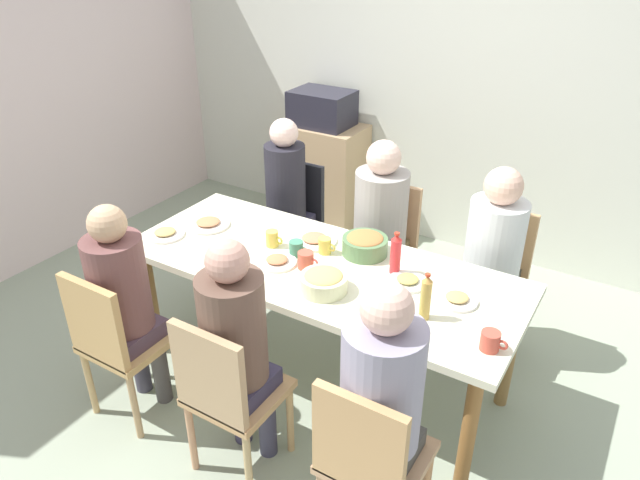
{
  "coord_description": "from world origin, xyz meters",
  "views": [
    {
      "loc": [
        1.41,
        -2.31,
        2.39
      ],
      "look_at": [
        0.0,
        0.0,
        0.91
      ],
      "focal_mm": 33.17,
      "sensor_mm": 36.0,
      "label": 1
    }
  ],
  "objects_px": {
    "plate_0": "(408,281)",
    "cup_3": "(325,246)",
    "cup_2": "(241,270)",
    "chair_2": "(227,391)",
    "plate_3": "(314,240)",
    "person_3": "(380,216)",
    "person_5": "(123,295)",
    "chair_3": "(384,243)",
    "plate_4": "(277,261)",
    "dining_table": "(320,277)",
    "cup_1": "(491,341)",
    "plate_1": "(457,299)",
    "side_cabinet": "(322,176)",
    "microwave": "(322,108)",
    "plate_2": "(208,224)",
    "chair_1": "(369,458)",
    "bottle_0": "(396,254)",
    "chair_5": "(116,339)",
    "plate_5": "(165,234)",
    "person_4": "(285,193)",
    "bowl_1": "(365,244)",
    "person_2": "(236,340)",
    "cup_5": "(297,248)",
    "cup_4": "(272,239)",
    "cup_6": "(401,321)",
    "bottle_1": "(426,297)",
    "person_1": "(382,396)",
    "chair_0": "(493,273)",
    "person_0": "(493,247)",
    "cup_0": "(306,260)"
  },
  "relations": [
    {
      "from": "dining_table",
      "to": "bowl_1",
      "type": "relative_size",
      "value": 8.66
    },
    {
      "from": "cup_0",
      "to": "cup_4",
      "type": "height_order",
      "value": "cup_0"
    },
    {
      "from": "cup_3",
      "to": "cup_6",
      "type": "xyz_separation_m",
      "value": [
        0.64,
        -0.41,
        -0.0
      ]
    },
    {
      "from": "person_4",
      "to": "plate_5",
      "type": "distance_m",
      "value": 0.94
    },
    {
      "from": "plate_1",
      "to": "plate_4",
      "type": "xyz_separation_m",
      "value": [
        -0.95,
        -0.16,
        0.0
      ]
    },
    {
      "from": "chair_3",
      "to": "plate_2",
      "type": "height_order",
      "value": "chair_3"
    },
    {
      "from": "cup_3",
      "to": "chair_5",
      "type": "bearing_deg",
      "value": -126.11
    },
    {
      "from": "person_2",
      "to": "plate_3",
      "type": "distance_m",
      "value": 0.93
    },
    {
      "from": "dining_table",
      "to": "plate_5",
      "type": "bearing_deg",
      "value": -168.48
    },
    {
      "from": "plate_1",
      "to": "cup_1",
      "type": "height_order",
      "value": "cup_1"
    },
    {
      "from": "plate_0",
      "to": "chair_5",
      "type": "bearing_deg",
      "value": -143.54
    },
    {
      "from": "person_0",
      "to": "chair_2",
      "type": "height_order",
      "value": "person_0"
    },
    {
      "from": "cup_5",
      "to": "cup_4",
      "type": "bearing_deg",
      "value": 174.21
    },
    {
      "from": "cup_6",
      "to": "bottle_1",
      "type": "height_order",
      "value": "bottle_1"
    },
    {
      "from": "plate_2",
      "to": "bowl_1",
      "type": "relative_size",
      "value": 1.03
    },
    {
      "from": "person_4",
      "to": "bowl_1",
      "type": "distance_m",
      "value": 1.0
    },
    {
      "from": "chair_1",
      "to": "plate_2",
      "type": "height_order",
      "value": "chair_1"
    },
    {
      "from": "plate_0",
      "to": "cup_3",
      "type": "bearing_deg",
      "value": 174.56
    },
    {
      "from": "cup_3",
      "to": "chair_0",
      "type": "bearing_deg",
      "value": 41.95
    },
    {
      "from": "person_0",
      "to": "cup_3",
      "type": "bearing_deg",
      "value": -141.97
    },
    {
      "from": "plate_5",
      "to": "cup_3",
      "type": "height_order",
      "value": "cup_3"
    },
    {
      "from": "person_4",
      "to": "chair_1",
      "type": "bearing_deg",
      "value": -46.62
    },
    {
      "from": "plate_0",
      "to": "cup_2",
      "type": "bearing_deg",
      "value": -152.95
    },
    {
      "from": "chair_1",
      "to": "bottle_0",
      "type": "relative_size",
      "value": 3.85
    },
    {
      "from": "cup_2",
      "to": "microwave",
      "type": "relative_size",
      "value": 0.23
    },
    {
      "from": "dining_table",
      "to": "cup_4",
      "type": "bearing_deg",
      "value": 173.84
    },
    {
      "from": "person_2",
      "to": "cup_5",
      "type": "distance_m",
      "value": 0.76
    },
    {
      "from": "person_0",
      "to": "chair_5",
      "type": "relative_size",
      "value": 1.35
    },
    {
      "from": "chair_3",
      "to": "plate_4",
      "type": "relative_size",
      "value": 4.25
    },
    {
      "from": "dining_table",
      "to": "cup_1",
      "type": "distance_m",
      "value": 1.02
    },
    {
      "from": "person_2",
      "to": "chair_1",
      "type": "bearing_deg",
      "value": -7.11
    },
    {
      "from": "plate_4",
      "to": "cup_3",
      "type": "bearing_deg",
      "value": 55.59
    },
    {
      "from": "cup_1",
      "to": "bowl_1",
      "type": "bearing_deg",
      "value": 151.76
    },
    {
      "from": "chair_0",
      "to": "person_3",
      "type": "bearing_deg",
      "value": -173.02
    },
    {
      "from": "dining_table",
      "to": "plate_0",
      "type": "xyz_separation_m",
      "value": [
        0.47,
        0.07,
        0.09
      ]
    },
    {
      "from": "bottle_0",
      "to": "side_cabinet",
      "type": "xyz_separation_m",
      "value": [
        -1.4,
        1.57,
        -0.42
      ]
    },
    {
      "from": "side_cabinet",
      "to": "microwave",
      "type": "distance_m",
      "value": 0.59
    },
    {
      "from": "chair_5",
      "to": "cup_3",
      "type": "distance_m",
      "value": 1.19
    },
    {
      "from": "bowl_1",
      "to": "microwave",
      "type": "distance_m",
      "value": 1.9
    },
    {
      "from": "person_2",
      "to": "person_4",
      "type": "relative_size",
      "value": 0.99
    },
    {
      "from": "bottle_0",
      "to": "dining_table",
      "type": "bearing_deg",
      "value": -159.68
    },
    {
      "from": "person_0",
      "to": "person_5",
      "type": "bearing_deg",
      "value": -135.09
    },
    {
      "from": "person_3",
      "to": "cup_3",
      "type": "height_order",
      "value": "person_3"
    },
    {
      "from": "plate_5",
      "to": "cup_1",
      "type": "distance_m",
      "value": 1.93
    },
    {
      "from": "chair_2",
      "to": "plate_3",
      "type": "xyz_separation_m",
      "value": [
        -0.16,
        1.01,
        0.27
      ]
    },
    {
      "from": "person_0",
      "to": "plate_3",
      "type": "relative_size",
      "value": 4.73
    },
    {
      "from": "person_3",
      "to": "person_5",
      "type": "relative_size",
      "value": 1.01
    },
    {
      "from": "dining_table",
      "to": "cup_0",
      "type": "xyz_separation_m",
      "value": [
        -0.04,
        -0.07,
        0.13
      ]
    },
    {
      "from": "cup_1",
      "to": "microwave",
      "type": "distance_m",
      "value": 2.8
    },
    {
      "from": "person_1",
      "to": "person_2",
      "type": "relative_size",
      "value": 1.03
    }
  ]
}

